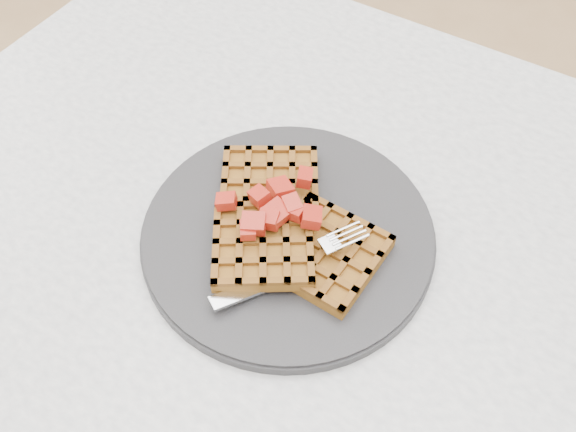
# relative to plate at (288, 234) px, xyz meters

# --- Properties ---
(table) EXTENTS (1.20, 0.80, 0.75)m
(table) POSITION_rel_plate_xyz_m (0.10, 0.02, -0.12)
(table) COLOR silver
(table) RESTS_ON ground
(plate) EXTENTS (0.31, 0.31, 0.02)m
(plate) POSITION_rel_plate_xyz_m (0.00, 0.00, 0.00)
(plate) COLOR black
(plate) RESTS_ON table
(waffles) EXTENTS (0.22, 0.22, 0.03)m
(waffles) POSITION_rel_plate_xyz_m (0.00, -0.00, 0.02)
(waffles) COLOR brown
(waffles) RESTS_ON plate
(strawberry_pile) EXTENTS (0.15, 0.15, 0.02)m
(strawberry_pile) POSITION_rel_plate_xyz_m (-0.00, -0.00, 0.05)
(strawberry_pile) COLOR maroon
(strawberry_pile) RESTS_ON waffles
(fork) EXTENTS (0.11, 0.17, 0.02)m
(fork) POSITION_rel_plate_xyz_m (0.04, -0.04, 0.02)
(fork) COLOR silver
(fork) RESTS_ON plate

